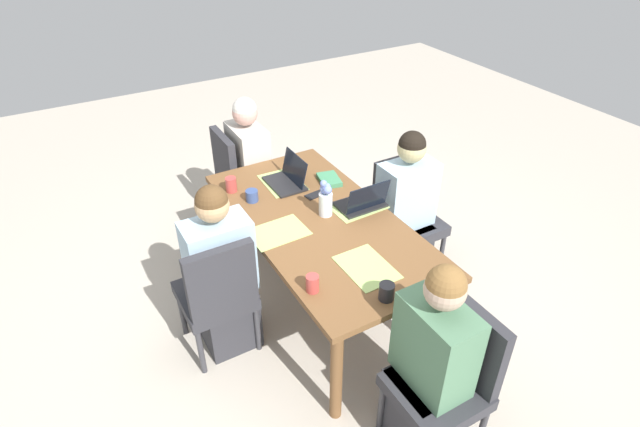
% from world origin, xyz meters
% --- Properties ---
extents(ground_plane, '(10.00, 10.00, 0.00)m').
position_xyz_m(ground_plane, '(0.00, 0.00, 0.00)').
color(ground_plane, '#B2A899').
extents(dining_table, '(1.84, 0.92, 0.75)m').
position_xyz_m(dining_table, '(0.00, 0.00, 0.66)').
color(dining_table, brown).
rests_on(dining_table, ground_plane).
extents(chair_near_left_near, '(0.44, 0.44, 0.90)m').
position_xyz_m(chair_near_left_near, '(0.05, -0.75, 0.50)').
color(chair_near_left_near, '#2D2D33').
rests_on(chair_near_left_near, ground_plane).
extents(person_near_left_near, '(0.36, 0.40, 1.19)m').
position_xyz_m(person_near_left_near, '(-0.02, -0.69, 0.53)').
color(person_near_left_near, '#2D2D33').
rests_on(person_near_left_near, ground_plane).
extents(chair_head_left_left_mid, '(0.44, 0.44, 0.90)m').
position_xyz_m(chair_head_left_left_mid, '(-1.22, -0.08, 0.50)').
color(chair_head_left_left_mid, '#2D2D33').
rests_on(chair_head_left_left_mid, ground_plane).
extents(person_head_left_left_mid, '(0.40, 0.36, 1.19)m').
position_xyz_m(person_head_left_left_mid, '(-1.16, -0.01, 0.53)').
color(person_head_left_left_mid, '#2D2D33').
rests_on(person_head_left_left_mid, ground_plane).
extents(chair_far_left_far, '(0.44, 0.44, 0.90)m').
position_xyz_m(chair_far_left_far, '(-0.10, 0.80, 0.50)').
color(chair_far_left_far, '#2D2D33').
rests_on(chair_far_left_far, ground_plane).
extents(person_far_left_far, '(0.36, 0.40, 1.19)m').
position_xyz_m(person_far_left_far, '(-0.03, 0.74, 0.53)').
color(person_far_left_far, '#2D2D33').
rests_on(person_far_left_far, ground_plane).
extents(chair_head_right_right_near, '(0.44, 0.44, 0.90)m').
position_xyz_m(chair_head_right_right_near, '(1.23, 0.06, 0.50)').
color(chair_head_right_right_near, '#2D2D33').
rests_on(chair_head_right_right_near, ground_plane).
extents(person_head_right_right_near, '(0.40, 0.36, 1.19)m').
position_xyz_m(person_head_right_right_near, '(1.17, -0.02, 0.53)').
color(person_head_right_right_near, '#2D2D33').
rests_on(person_head_right_right_near, ground_plane).
extents(flower_vase, '(0.10, 0.09, 0.26)m').
position_xyz_m(flower_vase, '(-0.04, 0.06, 0.88)').
color(flower_vase, silver).
rests_on(flower_vase, dining_table).
extents(placemat_near_left_near, '(0.27, 0.37, 0.00)m').
position_xyz_m(placemat_near_left_near, '(-0.01, -0.30, 0.75)').
color(placemat_near_left_near, '#9EBC66').
rests_on(placemat_near_left_near, dining_table).
extents(placemat_head_left_left_mid, '(0.37, 0.27, 0.00)m').
position_xyz_m(placemat_head_left_left_mid, '(-0.55, -0.00, 0.75)').
color(placemat_head_left_left_mid, '#9EBC66').
rests_on(placemat_head_left_left_mid, dining_table).
extents(placemat_far_left_far, '(0.27, 0.37, 0.00)m').
position_xyz_m(placemat_far_left_far, '(-0.01, 0.30, 0.75)').
color(placemat_far_left_far, '#9EBC66').
rests_on(placemat_far_left_far, dining_table).
extents(placemat_head_right_right_near, '(0.36, 0.26, 0.00)m').
position_xyz_m(placemat_head_right_right_near, '(0.55, -0.01, 0.75)').
color(placemat_head_right_right_near, '#9EBC66').
rests_on(placemat_head_right_right_near, dining_table).
extents(laptop_far_left_far, '(0.22, 0.32, 0.21)m').
position_xyz_m(laptop_far_left_far, '(0.02, 0.32, 0.79)').
color(laptop_far_left_far, black).
rests_on(laptop_far_left_far, dining_table).
extents(laptop_head_left_left_mid, '(0.32, 0.22, 0.21)m').
position_xyz_m(laptop_head_left_left_mid, '(-0.51, 0.02, 0.79)').
color(laptop_head_left_left_mid, black).
rests_on(laptop_head_left_left_mid, dining_table).
extents(coffee_mug_near_left, '(0.08, 0.08, 0.10)m').
position_xyz_m(coffee_mug_near_left, '(0.82, -0.06, 0.80)').
color(coffee_mug_near_left, '#232328').
rests_on(coffee_mug_near_left, dining_table).
extents(coffee_mug_near_right, '(0.09, 0.09, 0.08)m').
position_xyz_m(coffee_mug_near_right, '(-0.43, -0.29, 0.79)').
color(coffee_mug_near_right, '#33477A').
rests_on(coffee_mug_near_right, dining_table).
extents(coffee_mug_centre_left, '(0.07, 0.07, 0.10)m').
position_xyz_m(coffee_mug_centre_left, '(0.57, -0.37, 0.80)').
color(coffee_mug_centre_left, '#AD3D38').
rests_on(coffee_mug_centre_left, dining_table).
extents(coffee_mug_centre_right, '(0.08, 0.08, 0.11)m').
position_xyz_m(coffee_mug_centre_right, '(-0.63, -0.36, 0.80)').
color(coffee_mug_centre_right, '#AD3D38').
rests_on(coffee_mug_centre_right, dining_table).
extents(book_red_cover, '(0.23, 0.18, 0.03)m').
position_xyz_m(book_red_cover, '(-0.39, 0.30, 0.76)').
color(book_red_cover, '#3D7F56').
rests_on(book_red_cover, dining_table).
extents(phone_black, '(0.09, 0.16, 0.01)m').
position_xyz_m(phone_black, '(-0.28, 0.13, 0.75)').
color(phone_black, black).
rests_on(phone_black, dining_table).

